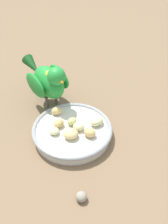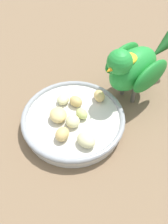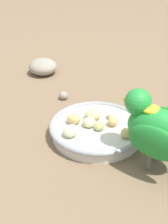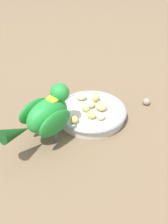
% 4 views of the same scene
% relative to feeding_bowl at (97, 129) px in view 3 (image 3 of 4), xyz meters
% --- Properties ---
extents(ground_plane, '(4.00, 4.00, 0.00)m').
position_rel_feeding_bowl_xyz_m(ground_plane, '(-0.02, -0.03, -0.02)').
color(ground_plane, '#7A6047').
extents(feeding_bowl, '(0.21, 0.21, 0.03)m').
position_rel_feeding_bowl_xyz_m(feeding_bowl, '(0.00, 0.00, 0.00)').
color(feeding_bowl, beige).
rests_on(feeding_bowl, ground_plane).
extents(apple_piece_0, '(0.03, 0.03, 0.02)m').
position_rel_feeding_bowl_xyz_m(apple_piece_0, '(0.02, 0.00, 0.02)').
color(apple_piece_0, '#C6D17A').
rests_on(apple_piece_0, feeding_bowl).
extents(apple_piece_1, '(0.04, 0.04, 0.02)m').
position_rel_feeding_bowl_xyz_m(apple_piece_1, '(-0.03, 0.00, 0.02)').
color(apple_piece_1, '#E5C67F').
rests_on(apple_piece_1, feeding_bowl).
extents(apple_piece_2, '(0.04, 0.04, 0.02)m').
position_rel_feeding_bowl_xyz_m(apple_piece_2, '(-0.02, -0.05, 0.02)').
color(apple_piece_2, tan).
rests_on(apple_piece_2, feeding_bowl).
extents(apple_piece_3, '(0.04, 0.04, 0.02)m').
position_rel_feeding_bowl_xyz_m(apple_piece_3, '(0.01, 0.03, 0.02)').
color(apple_piece_3, tan).
rests_on(apple_piece_3, feeding_bowl).
extents(apple_piece_4, '(0.03, 0.03, 0.02)m').
position_rel_feeding_bowl_xyz_m(apple_piece_4, '(0.06, 0.04, 0.02)').
color(apple_piece_4, tan).
rests_on(apple_piece_4, feeding_bowl).
extents(apple_piece_5, '(0.03, 0.03, 0.02)m').
position_rel_feeding_bowl_xyz_m(apple_piece_5, '(-0.02, 0.04, 0.02)').
color(apple_piece_5, beige).
rests_on(apple_piece_5, feeding_bowl).
extents(apple_piece_6, '(0.05, 0.05, 0.02)m').
position_rel_feeding_bowl_xyz_m(apple_piece_6, '(0.02, -0.06, 0.02)').
color(apple_piece_6, beige).
rests_on(apple_piece_6, feeding_bowl).
extents(apple_piece_7, '(0.03, 0.03, 0.02)m').
position_rel_feeding_bowl_xyz_m(apple_piece_7, '(-0.00, -0.02, 0.02)').
color(apple_piece_7, beige).
rests_on(apple_piece_7, feeding_bowl).
extents(parrot, '(0.19, 0.16, 0.15)m').
position_rel_feeding_bowl_xyz_m(parrot, '(0.13, 0.07, 0.07)').
color(parrot, '#59544C').
rests_on(parrot, ground_plane).
extents(rock_large, '(0.10, 0.10, 0.05)m').
position_rel_feeding_bowl_xyz_m(rock_large, '(-0.38, -0.05, 0.01)').
color(rock_large, gray).
rests_on(rock_large, ground_plane).
extents(pebble_0, '(0.03, 0.03, 0.02)m').
position_rel_feeding_bowl_xyz_m(pebble_0, '(-0.19, -0.03, -0.01)').
color(pebble_0, gray).
rests_on(pebble_0, ground_plane).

